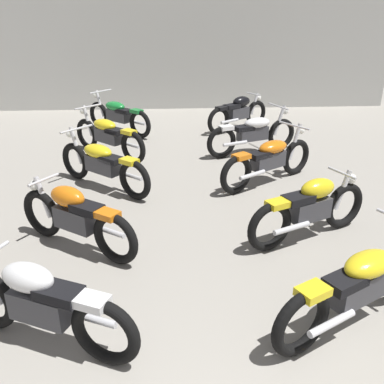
% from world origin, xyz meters
% --- Properties ---
extents(back_wall, '(12.97, 0.24, 3.60)m').
position_xyz_m(back_wall, '(0.00, 12.76, 1.80)').
color(back_wall, '#B2B2AD').
rests_on(back_wall, ground).
extents(motorcycle_left_row_1, '(1.84, 0.91, 0.88)m').
position_xyz_m(motorcycle_left_row_1, '(-1.49, 2.75, 0.46)').
color(motorcycle_left_row_1, black).
rests_on(motorcycle_left_row_1, ground).
extents(motorcycle_left_row_2, '(1.68, 1.22, 0.88)m').
position_xyz_m(motorcycle_left_row_2, '(-1.51, 4.45, 0.46)').
color(motorcycle_left_row_2, black).
rests_on(motorcycle_left_row_2, ground).
extents(motorcycle_left_row_3, '(1.71, 1.50, 0.97)m').
position_xyz_m(motorcycle_left_row_3, '(-1.44, 6.45, 0.45)').
color(motorcycle_left_row_3, black).
rests_on(motorcycle_left_row_3, ground).
extents(motorcycle_left_row_4, '(1.64, 1.58, 0.97)m').
position_xyz_m(motorcycle_left_row_4, '(-1.56, 8.21, 0.45)').
color(motorcycle_left_row_4, black).
rests_on(motorcycle_left_row_4, ground).
extents(motorcycle_left_row_5, '(1.68, 1.54, 0.97)m').
position_xyz_m(motorcycle_left_row_5, '(-1.53, 10.00, 0.45)').
color(motorcycle_left_row_5, black).
rests_on(motorcycle_left_row_5, ground).
extents(motorcycle_right_row_1, '(1.96, 1.17, 0.97)m').
position_xyz_m(motorcycle_right_row_1, '(1.49, 2.85, 0.45)').
color(motorcycle_right_row_1, black).
rests_on(motorcycle_right_row_1, ground).
extents(motorcycle_right_row_2, '(1.83, 0.93, 0.88)m').
position_xyz_m(motorcycle_right_row_2, '(1.55, 4.54, 0.46)').
color(motorcycle_right_row_2, black).
rests_on(motorcycle_right_row_2, ground).
extents(motorcycle_right_row_3, '(1.87, 1.29, 0.97)m').
position_xyz_m(motorcycle_right_row_3, '(1.44, 6.50, 0.45)').
color(motorcycle_right_row_3, black).
rests_on(motorcycle_right_row_3, ground).
extents(motorcycle_right_row_4, '(2.05, 1.00, 0.97)m').
position_xyz_m(motorcycle_right_row_4, '(1.49, 8.20, 0.45)').
color(motorcycle_right_row_4, black).
rests_on(motorcycle_right_row_4, ground).
extents(motorcycle_right_row_5, '(1.69, 1.20, 0.88)m').
position_xyz_m(motorcycle_right_row_5, '(1.48, 10.07, 0.46)').
color(motorcycle_right_row_5, black).
rests_on(motorcycle_right_row_5, ground).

